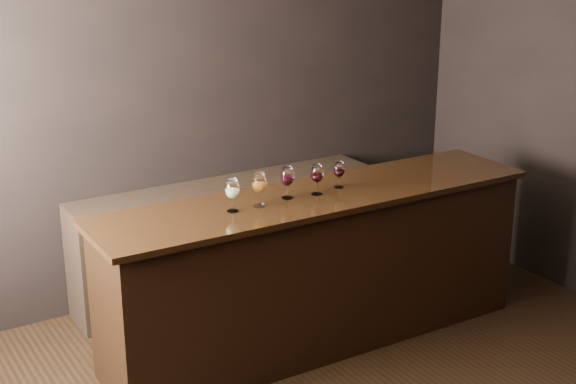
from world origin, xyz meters
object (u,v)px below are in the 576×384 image
glass_red_b (317,174)px  glass_red_c (339,170)px  back_bar_shelf (227,237)px  bar_counter (318,272)px  glass_white (232,190)px  glass_amber (259,184)px  glass_red_a (287,177)px

glass_red_b → glass_red_c: glass_red_b is taller
back_bar_shelf → glass_red_b: glass_red_b is taller
bar_counter → glass_white: (-0.63, -0.01, 0.69)m
glass_amber → glass_red_b: bearing=0.6°
glass_amber → glass_red_a: glass_amber is taller
glass_red_c → back_bar_shelf: bearing=107.1°
back_bar_shelf → glass_red_c: glass_red_c is taller
glass_red_a → glass_red_b: size_ratio=1.04×
glass_red_c → glass_red_b: bearing=-168.9°
back_bar_shelf → glass_red_c: size_ratio=13.73×
back_bar_shelf → glass_red_a: size_ratio=11.70×
glass_white → glass_amber: glass_amber is taller
glass_amber → glass_red_b: glass_amber is taller
back_bar_shelf → glass_red_a: bearing=-95.2°
glass_red_b → glass_amber: bearing=-179.4°
back_bar_shelf → glass_red_b: size_ratio=12.17×
bar_counter → glass_red_a: bearing=173.8°
bar_counter → back_bar_shelf: bar_counter is taller
glass_red_c → glass_red_a: bearing=-179.0°
glass_red_a → glass_amber: bearing=-170.7°
glass_amber → glass_red_b: 0.43m
back_bar_shelf → glass_amber: 1.34m
bar_counter → glass_red_b: 0.68m
glass_red_b → glass_red_a: bearing=171.0°
back_bar_shelf → glass_red_b: 1.30m
bar_counter → glass_red_a: size_ratio=14.20×
glass_red_b → bar_counter: bearing=11.9°
glass_white → glass_amber: (0.19, 0.00, 0.00)m
glass_red_c → glass_white: bearing=-176.8°
glass_white → glass_red_a: bearing=5.3°
back_bar_shelf → glass_red_a: glass_red_a is taller
glass_red_a → glass_red_b: 0.20m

